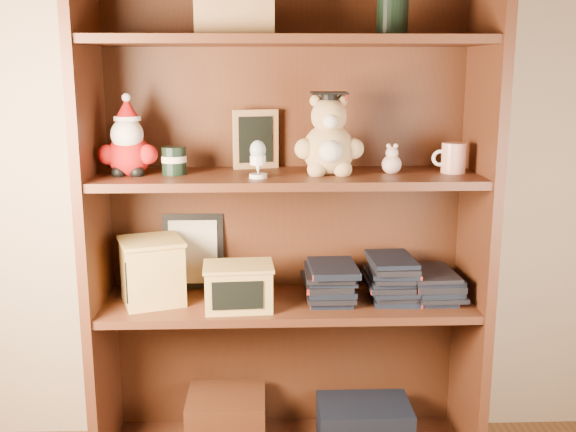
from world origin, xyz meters
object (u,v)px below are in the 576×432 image
(teacher_mug, at_px, (453,158))
(treats_box, at_px, (152,271))
(bookcase, at_px, (287,225))
(grad_teddy_bear, at_px, (329,142))

(teacher_mug, distance_m, treats_box, 0.98)
(bookcase, bearing_deg, teacher_mug, -5.77)
(grad_teddy_bear, bearing_deg, teacher_mug, 1.15)
(bookcase, xyz_separation_m, grad_teddy_bear, (0.12, -0.06, 0.27))
(grad_teddy_bear, distance_m, treats_box, 0.67)
(grad_teddy_bear, bearing_deg, treats_box, 179.29)
(bookcase, relative_size, teacher_mug, 15.57)
(bookcase, relative_size, treats_box, 6.88)
(grad_teddy_bear, distance_m, teacher_mug, 0.38)
(grad_teddy_bear, height_order, teacher_mug, grad_teddy_bear)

